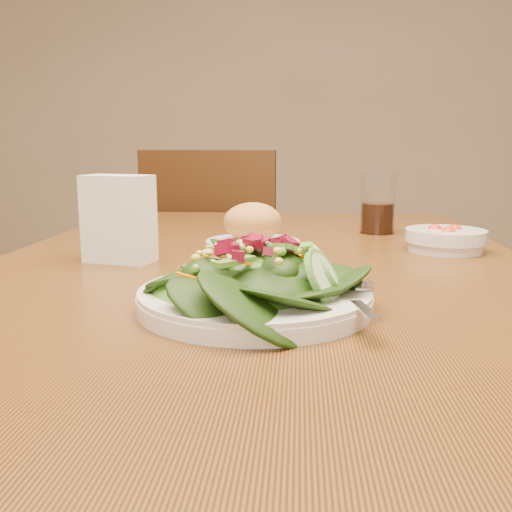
# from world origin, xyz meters

# --- Properties ---
(dining_table) EXTENTS (0.90, 1.40, 0.75)m
(dining_table) POSITION_xyz_m (0.00, 0.00, 0.65)
(dining_table) COLOR brown
(dining_table) RESTS_ON ground_plane
(chair_far) EXTENTS (0.46, 0.47, 0.92)m
(chair_far) POSITION_xyz_m (-0.20, 0.88, 0.49)
(chair_far) COLOR black
(chair_far) RESTS_ON ground_plane
(salad_plate) EXTENTS (0.28, 0.27, 0.08)m
(salad_plate) POSITION_xyz_m (0.02, -0.26, 0.78)
(salad_plate) COLOR silver
(salad_plate) RESTS_ON dining_table
(bread_plate) EXTENTS (0.17, 0.17, 0.09)m
(bread_plate) POSITION_xyz_m (-0.02, 0.12, 0.79)
(bread_plate) COLOR silver
(bread_plate) RESTS_ON dining_table
(tomato_bowl) EXTENTS (0.14, 0.14, 0.05)m
(tomato_bowl) POSITION_xyz_m (0.33, 0.13, 0.77)
(tomato_bowl) COLOR silver
(tomato_bowl) RESTS_ON dining_table
(drinking_glass) EXTENTS (0.07, 0.07, 0.13)m
(drinking_glass) POSITION_xyz_m (0.23, 0.34, 0.81)
(drinking_glass) COLOR silver
(drinking_glass) RESTS_ON dining_table
(napkin_holder) EXTENTS (0.12, 0.08, 0.14)m
(napkin_holder) POSITION_xyz_m (-0.23, -0.00, 0.82)
(napkin_holder) COLOR white
(napkin_holder) RESTS_ON dining_table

